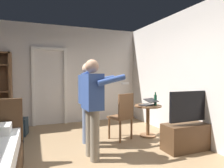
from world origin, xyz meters
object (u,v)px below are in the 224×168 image
side_table (148,115)px  suitcase_dark (15,127)px  wooden_chair (123,114)px  suitcase_small (6,136)px  tv_flatscreen (190,132)px  person_blue_shirt (93,102)px  bottle_on_table (155,100)px  laptop (148,103)px  person_striped_shirt (88,98)px

side_table → suitcase_dark: (-2.79, 1.15, -0.27)m
wooden_chair → suitcase_small: wooden_chair is taller
tv_flatscreen → person_blue_shirt: person_blue_shirt is taller
tv_flatscreen → suitcase_small: size_ratio=1.93×
bottle_on_table → wooden_chair: size_ratio=0.30×
person_blue_shirt → suitcase_dark: 2.37m
side_table → suitcase_dark: 3.03m
side_table → wooden_chair: bearing=-178.3°
person_blue_shirt → suitcase_small: 1.99m
laptop → suitcase_small: laptop is taller
side_table → laptop: (-0.02, -0.04, 0.28)m
person_striped_shirt → suitcase_small: size_ratio=2.86×
tv_flatscreen → person_striped_shirt: 2.02m
side_table → bottle_on_table: bottle_on_table is taller
bottle_on_table → person_striped_shirt: 1.52m
tv_flatscreen → person_blue_shirt: bearing=170.8°
tv_flatscreen → person_striped_shirt: bearing=151.5°
wooden_chair → suitcase_small: (-2.26, 0.52, -0.36)m
tv_flatscreen → suitcase_small: bearing=155.4°
wooden_chair → person_blue_shirt: person_blue_shirt is taller
laptop → wooden_chair: size_ratio=0.42×
person_blue_shirt → suitcase_dark: person_blue_shirt is taller
laptop → person_blue_shirt: size_ratio=0.26×
tv_flatscreen → laptop: bearing=109.7°
side_table → person_striped_shirt: size_ratio=0.43×
bottle_on_table → person_blue_shirt: bearing=-159.9°
side_table → person_striped_shirt: bearing=-178.3°
bottle_on_table → suitcase_small: size_ratio=0.53×
person_blue_shirt → wooden_chair: bearing=37.8°
laptop → suitcase_small: 2.97m
person_striped_shirt → suitcase_small: (-1.51, 0.55, -0.74)m
wooden_chair → person_blue_shirt: 1.14m
laptop → bottle_on_table: bottle_on_table is taller
tv_flatscreen → bottle_on_table: (-0.17, 0.88, 0.51)m
suitcase_dark → person_striped_shirt: bearing=-28.9°
suitcase_small → laptop: bearing=1.8°
side_table → bottle_on_table: bearing=-29.7°
person_striped_shirt → suitcase_dark: size_ratio=3.08×
laptop → person_striped_shirt: bearing=-180.0°
bottle_on_table → suitcase_small: (-3.02, 0.59, -0.64)m
person_blue_shirt → suitcase_dark: bearing=125.9°
suitcase_dark → person_blue_shirt: bearing=-42.8°
tv_flatscreen → laptop: 1.07m
laptop → wooden_chair: 0.65m
tv_flatscreen → wooden_chair: (-0.94, 0.94, 0.23)m
side_table → bottle_on_table: (0.14, -0.08, 0.36)m
wooden_chair → person_blue_shirt: (-0.84, -0.65, 0.40)m
suitcase_dark → suitcase_small: 0.65m
bottle_on_table → suitcase_dark: (-2.93, 1.23, -0.63)m
person_striped_shirt → suitcase_dark: bearing=139.9°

